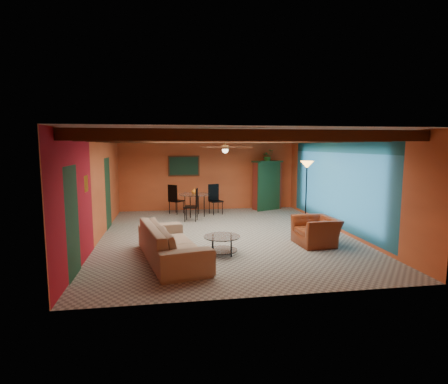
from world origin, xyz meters
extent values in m
cube|color=gray|center=(0.00, 0.00, 0.00)|extent=(6.50, 8.00, 0.01)
cube|color=silver|center=(0.00, 0.00, 2.70)|extent=(6.50, 8.00, 0.01)
cube|color=#D35C30|center=(0.00, 4.00, 1.35)|extent=(6.50, 0.02, 2.70)
cube|color=maroon|center=(-3.25, 0.00, 1.35)|extent=(0.02, 8.00, 2.70)
cube|color=#285F75|center=(3.25, 0.00, 1.35)|extent=(0.02, 8.00, 2.70)
imported|color=#8F725C|center=(-1.44, -1.90, 0.38)|extent=(1.56, 2.78, 0.76)
imported|color=maroon|center=(2.04, -1.24, 0.34)|extent=(0.97, 1.09, 0.67)
cube|color=maroon|center=(2.20, 3.70, 0.89)|extent=(1.12, 0.86, 1.77)
cube|color=black|center=(-0.90, 3.96, 1.65)|extent=(1.05, 0.03, 0.65)
imported|color=#26661E|center=(2.20, 3.70, 2.01)|extent=(0.53, 0.50, 0.48)
imported|color=orange|center=(-0.61, 2.76, 1.16)|extent=(0.21, 0.21, 0.21)
camera|label=1|loc=(-1.51, -9.31, 2.41)|focal=28.78mm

